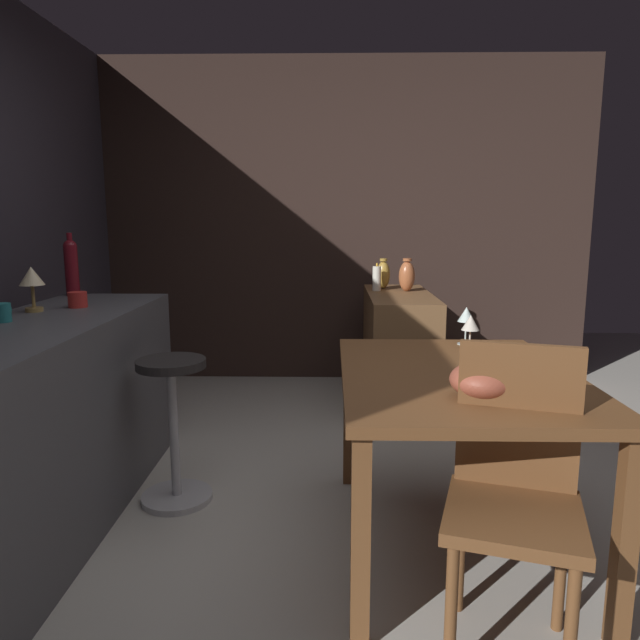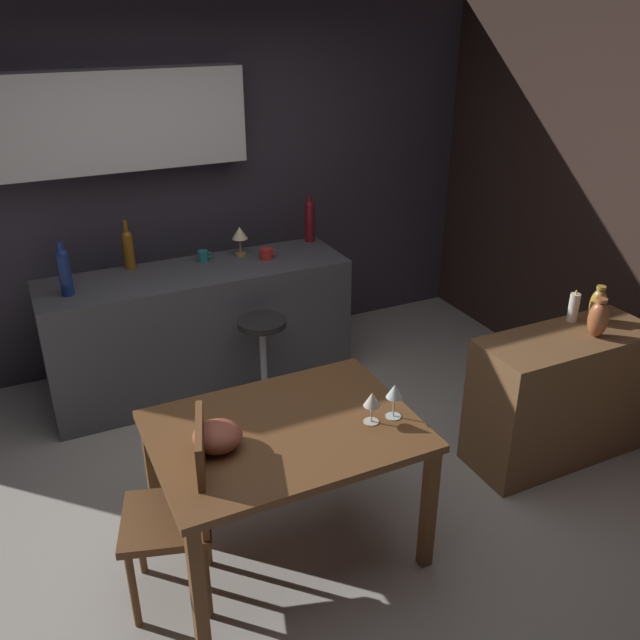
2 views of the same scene
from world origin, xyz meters
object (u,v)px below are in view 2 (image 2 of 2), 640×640
object	(u,v)px
dining_table	(285,443)
wine_bottle_cobalt	(64,270)
wine_glass_right	(395,392)
chair_near_window	(181,507)
cup_red	(266,254)
pillar_candle_tall	(574,307)
sideboard_cabinet	(559,396)
wine_bottle_amber	(128,248)
vase_copper	(598,319)
counter_lamp	(240,235)
wine_bottle_ruby	(310,219)
bar_stool	(264,363)
vase_brass	(598,305)
fruit_bowl	(217,436)
cup_teal	(203,256)
wine_glass_left	(372,400)

from	to	relation	value
dining_table	wine_bottle_cobalt	distance (m)	1.90
wine_glass_right	chair_near_window	bearing A→B (deg)	176.00
dining_table	wine_glass_right	world-z (taller)	wine_glass_right
cup_red	pillar_candle_tall	xyz separation A→B (m)	(1.35, -1.59, -0.03)
sideboard_cabinet	wine_bottle_amber	distance (m)	2.95
vase_copper	counter_lamp	bearing A→B (deg)	126.77
wine_bottle_cobalt	wine_bottle_amber	bearing A→B (deg)	33.23
wine_glass_right	wine_bottle_ruby	bearing A→B (deg)	75.78
wine_bottle_amber	wine_bottle_ruby	distance (m)	1.35
chair_near_window	wine_bottle_ruby	bearing A→B (deg)	52.26
bar_stool	counter_lamp	bearing A→B (deg)	80.99
wine_bottle_ruby	vase_brass	size ratio (longest dim) A/B	1.59
vase_brass	cup_red	bearing A→B (deg)	131.92
wine_bottle_cobalt	vase_copper	size ratio (longest dim) A/B	1.47
cup_red	fruit_bowl	bearing A→B (deg)	-117.88
sideboard_cabinet	dining_table	bearing A→B (deg)	-179.25
dining_table	vase_copper	size ratio (longest dim) A/B	5.29
chair_near_window	vase_brass	world-z (taller)	vase_brass
wine_glass_right	cup_red	world-z (taller)	cup_red
wine_bottle_cobalt	cup_teal	xyz separation A→B (m)	(0.94, 0.20, -0.13)
wine_bottle_cobalt	vase_copper	xyz separation A→B (m)	(2.67, -1.74, -0.14)
cup_red	vase_copper	size ratio (longest dim) A/B	0.54
fruit_bowl	wine_bottle_amber	bearing A→B (deg)	89.16
cup_teal	pillar_candle_tall	bearing A→B (deg)	-44.44
wine_glass_right	vase_copper	distance (m)	1.42
wine_bottle_cobalt	counter_lamp	bearing A→B (deg)	9.85
bar_stool	wine_bottle_ruby	xyz separation A→B (m)	(0.69, 0.74, 0.70)
wine_bottle_ruby	counter_lamp	bearing A→B (deg)	-173.14
wine_bottle_amber	vase_copper	xyz separation A→B (m)	(2.23, -2.03, -0.12)
bar_stool	vase_copper	xyz separation A→B (m)	(1.56, -1.28, 0.56)
wine_glass_right	wine_bottle_amber	bearing A→B (deg)	110.87
wine_glass_right	pillar_candle_tall	xyz separation A→B (m)	(1.44, 0.32, 0.03)
bar_stool	fruit_bowl	xyz separation A→B (m)	(-0.69, -1.25, 0.43)
wine_bottle_amber	sideboard_cabinet	bearing A→B (deg)	-43.14
pillar_candle_tall	vase_brass	bearing A→B (deg)	-23.66
cup_red	bar_stool	bearing A→B (deg)	-115.25
vase_copper	chair_near_window	bearing A→B (deg)	-179.26
bar_stool	wine_glass_right	bearing A→B (deg)	-83.78
wine_glass_left	wine_glass_right	bearing A→B (deg)	-3.46
wine_bottle_amber	cup_red	xyz separation A→B (m)	(0.91, -0.23, -0.11)
dining_table	wine_bottle_ruby	bearing A→B (deg)	62.08
chair_near_window	cup_red	size ratio (longest dim) A/B	7.52
wine_glass_right	wine_bottle_ruby	distance (m)	2.20
bar_stool	fruit_bowl	distance (m)	1.50
wine_bottle_ruby	counter_lamp	xyz separation A→B (m)	(-0.58, -0.07, -0.02)
pillar_candle_tall	fruit_bowl	bearing A→B (deg)	-175.31
vase_copper	wine_glass_left	bearing A→B (deg)	-176.34
dining_table	chair_near_window	bearing A→B (deg)	-172.55
pillar_candle_tall	cup_red	bearing A→B (deg)	130.26
wine_glass_left	vase_copper	distance (m)	1.54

